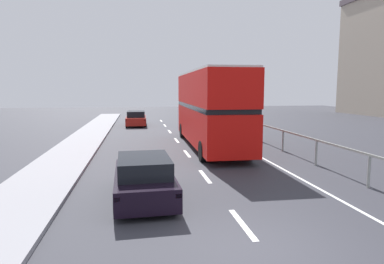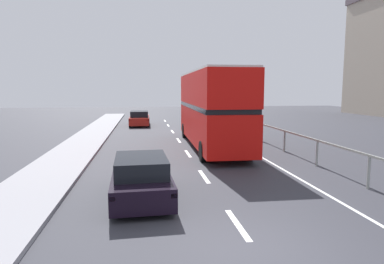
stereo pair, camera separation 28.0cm
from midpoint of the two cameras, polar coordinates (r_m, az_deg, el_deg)
name	(u,v)px [view 1 (the left image)]	position (r m, az deg, el deg)	size (l,w,h in m)	color
ground_plane	(262,252)	(7.80, 10.75, -19.30)	(73.51, 120.00, 0.10)	#2F2F37
lane_paint_markings	(240,160)	(16.45, 7.58, -4.81)	(3.72, 46.00, 0.01)	silver
bridge_side_railing	(298,139)	(17.56, 17.15, -1.12)	(0.10, 42.00, 1.20)	gray
double_decker_bus_red	(210,107)	(19.87, 2.60, 4.23)	(2.68, 11.18, 4.45)	red
hatchback_car_near	(144,178)	(10.74, -8.91, -7.74)	(1.92, 4.25, 1.37)	black
sedan_car_ahead	(136,119)	(32.28, -9.70, 2.26)	(1.92, 4.56, 1.40)	maroon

